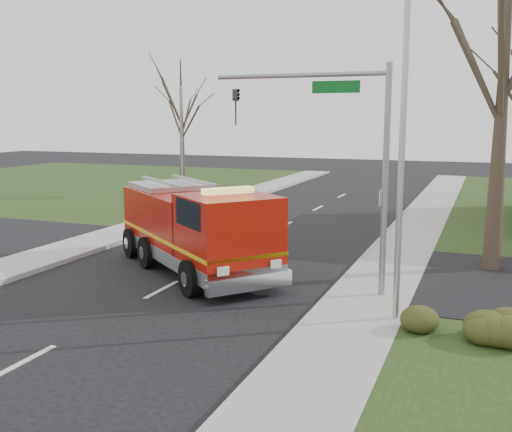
% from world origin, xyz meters
% --- Properties ---
extents(ground, '(120.00, 120.00, 0.00)m').
position_xyz_m(ground, '(0.00, 0.00, 0.00)').
color(ground, black).
rests_on(ground, ground).
extents(sidewalk_right, '(2.40, 80.00, 0.15)m').
position_xyz_m(sidewalk_right, '(6.20, 0.00, 0.07)').
color(sidewalk_right, '#9A9B95').
rests_on(sidewalk_right, ground).
extents(sidewalk_left, '(2.40, 80.00, 0.15)m').
position_xyz_m(sidewalk_left, '(-6.20, 0.00, 0.07)').
color(sidewalk_left, '#9A9B95').
rests_on(sidewalk_left, ground).
extents(hedge_corner, '(2.80, 2.00, 0.90)m').
position_xyz_m(hedge_corner, '(9.00, -1.00, 0.58)').
color(hedge_corner, '#323B15').
rests_on(hedge_corner, lawn_right).
extents(bare_tree_near, '(6.00, 6.00, 12.00)m').
position_xyz_m(bare_tree_near, '(9.50, 6.00, 7.41)').
color(bare_tree_near, '#362920').
rests_on(bare_tree_near, ground).
extents(bare_tree_left, '(4.50, 4.50, 9.00)m').
position_xyz_m(bare_tree_left, '(-10.00, 20.00, 5.56)').
color(bare_tree_left, '#362920').
rests_on(bare_tree_left, ground).
extents(traffic_signal_mast, '(5.29, 0.18, 6.80)m').
position_xyz_m(traffic_signal_mast, '(5.21, 1.50, 4.71)').
color(traffic_signal_mast, gray).
rests_on(traffic_signal_mast, ground).
extents(streetlight_pole, '(1.48, 0.16, 8.40)m').
position_xyz_m(streetlight_pole, '(7.14, -0.50, 4.55)').
color(streetlight_pole, '#B7BABF').
rests_on(streetlight_pole, ground).
extents(utility_pole_far, '(0.14, 0.14, 7.00)m').
position_xyz_m(utility_pole_far, '(-6.80, 14.00, 3.50)').
color(utility_pole_far, gray).
rests_on(utility_pole_far, ground).
extents(fire_engine, '(7.80, 7.12, 3.19)m').
position_xyz_m(fire_engine, '(0.00, 2.36, 1.44)').
color(fire_engine, '#A11207').
rests_on(fire_engine, ground).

